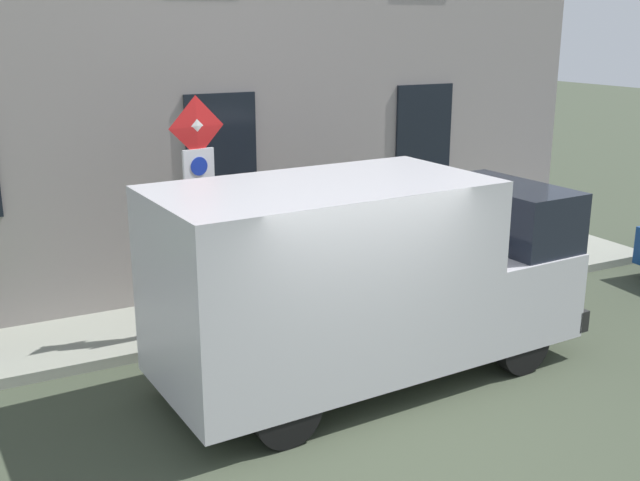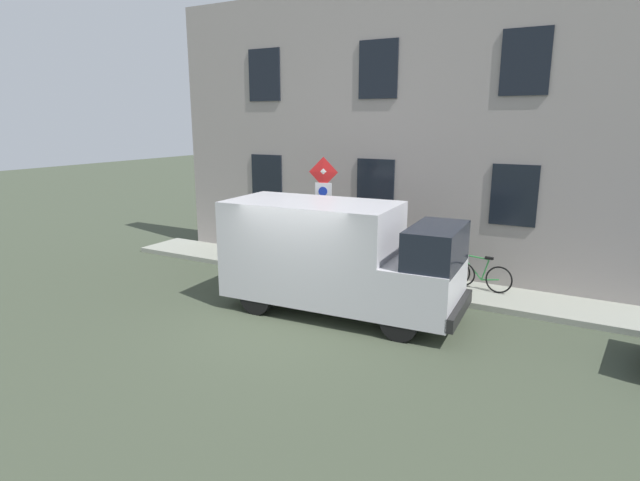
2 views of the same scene
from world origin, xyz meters
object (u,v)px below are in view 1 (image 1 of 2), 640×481
sign_post_stacked (199,191)px  delivery_van (365,275)px  bicycle_green (407,252)px  litter_bin (329,277)px  bicycle_blue (360,259)px  bicycle_red (310,267)px

sign_post_stacked → delivery_van: size_ratio=0.57×
bicycle_green → sign_post_stacked: bearing=20.4°
sign_post_stacked → litter_bin: 2.51m
bicycle_blue → litter_bin: litter_bin is taller
delivery_van → bicycle_red: (2.82, -0.68, -0.82)m
bicycle_red → litter_bin: (-0.77, 0.08, 0.08)m
sign_post_stacked → bicycle_blue: size_ratio=1.80×
bicycle_green → bicycle_red: size_ratio=1.00×
delivery_van → litter_bin: delivery_van is taller
delivery_van → litter_bin: 2.27m
bicycle_blue → bicycle_red: bearing=0.0°
delivery_van → bicycle_green: 3.87m
litter_bin → delivery_van: bearing=163.5°
bicycle_green → litter_bin: (-0.77, 1.91, 0.08)m
bicycle_red → sign_post_stacked: bearing=21.5°
bicycle_green → bicycle_blue: same height
bicycle_red → litter_bin: 0.78m
sign_post_stacked → bicycle_green: bearing=-76.8°
bicycle_green → bicycle_red: (-0.00, 1.83, 0.00)m
sign_post_stacked → bicycle_blue: sign_post_stacked is taller
sign_post_stacked → bicycle_red: sign_post_stacked is taller
sign_post_stacked → bicycle_green: (0.91, -3.90, -1.62)m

